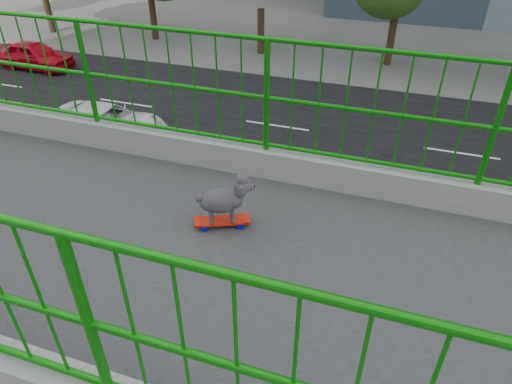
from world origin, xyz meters
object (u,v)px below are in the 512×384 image
at_px(car_1, 194,189).
at_px(car_2, 106,124).
at_px(car_4, 35,55).
at_px(skateboard, 222,221).
at_px(car_0, 494,328).
at_px(poodle, 224,199).

xyz_separation_m(car_1, car_2, (-3.20, -5.61, 0.09)).
height_order(car_1, car_4, car_4).
xyz_separation_m(skateboard, car_4, (-18.35, -19.65, -6.26)).
height_order(skateboard, car_2, skateboard).
relative_size(car_0, car_4, 1.00).
relative_size(skateboard, poodle, 1.06).
relative_size(car_2, car_4, 1.16).
distance_m(poodle, car_4, 27.68).
xyz_separation_m(car_2, car_4, (-6.40, -9.14, 0.04)).
distance_m(skateboard, car_2, 17.12).
distance_m(poodle, car_0, 9.59).
distance_m(poodle, car_2, 17.22).
relative_size(poodle, car_0, 0.10).
bearing_deg(car_0, skateboard, -38.25).
bearing_deg(car_1, poodle, 29.38).
xyz_separation_m(car_0, car_4, (-12.80, -24.03, 0.00)).
bearing_deg(car_1, car_4, -123.05).
bearing_deg(car_2, car_4, 55.00).
height_order(poodle, car_4, poodle).
distance_m(skateboard, car_0, 9.44).
xyz_separation_m(skateboard, poodle, (-0.01, 0.03, 0.25)).
height_order(car_0, car_4, car_4).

